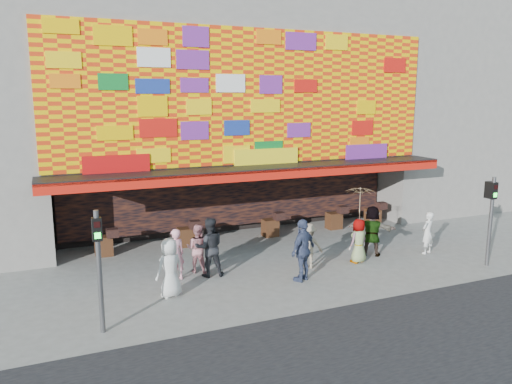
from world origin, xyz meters
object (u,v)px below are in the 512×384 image
Objects in this scene: ped_e at (303,250)px; ped_h at (427,233)px; ped_a at (170,268)px; ped_d at (308,246)px; signal_left at (99,258)px; ped_i at (198,248)px; signal_right at (491,211)px; parasol at (360,200)px; ped_c at (209,247)px; ped_f at (372,231)px; ped_g at (359,241)px; ped_b at (175,255)px.

ped_h is at bearing 157.61° from ped_e.
ped_d is (4.74, 0.60, -0.09)m from ped_a.
ped_h is (9.43, 0.30, -0.08)m from ped_a.
ped_h is (11.44, 1.82, -1.10)m from signal_left.
signal_right is at bearing -162.71° from ped_i.
parasol is (5.30, -1.20, 1.37)m from ped_i.
ped_c is 1.24× the size of ped_d.
ped_g is at bearing 63.19° from ped_f.
signal_left reaches higher than ped_e.
ped_c is at bearing -23.52° from ped_g.
signal_left is at bearing 34.14° from ped_d.
ped_h is (1.97, -0.61, -0.14)m from ped_f.
signal_left reaches higher than ped_g.
ped_g is at bearing 152.78° from signal_right.
ped_f is (7.01, -0.32, 0.09)m from ped_b.
signal_right is 1.97× the size of ped_h.
ped_b is at bearing -24.67° from ped_h.
ped_a is 0.90× the size of ped_c.
ped_e is at bearing -179.52° from ped_i.
signal_right reaches higher than ped_a.
ped_d is at bearing -179.51° from ped_c.
ped_h is at bearing -175.80° from ped_c.
ped_e is at bearing 1.64° from ped_g.
ped_h is (2.85, -0.13, 0.01)m from ped_g.
ped_e is at bearing 55.00° from ped_f.
signal_right is 3.92m from ped_f.
ped_e is 2.69m from ped_g.
ped_b reaches higher than ped_g.
ped_b is 1.07× the size of ped_g.
ped_f is (9.48, 2.43, -0.96)m from signal_left.
signal_right is (12.40, 0.00, 0.00)m from signal_left.
ped_d is 1.85m from ped_g.
ped_a is 0.87× the size of ped_e.
ped_i is (-6.18, 0.73, -0.11)m from ped_f.
ped_c reaches higher than ped_i.
signal_left is 1.61× the size of parasol.
ped_b is at bearing 48.05° from signal_left.
signal_left is at bearing 80.18° from ped_i.
ped_c is 1.24× the size of ped_g.
ped_g reaches higher than ped_d.
ped_e is at bearing 10.99° from signal_left.
ped_i is at bearing -28.10° from ped_h.
signal_left is 1.97× the size of ped_h.
ped_f reaches higher than ped_d.
signal_left reaches higher than ped_d.
ped_f is at bearing 166.29° from ped_a.
ped_i is at bearing 167.21° from parasol.
signal_right is at bearing 173.57° from ped_c.
ped_h is at bearing 161.19° from ped_a.
ped_g is 2.85m from ped_h.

